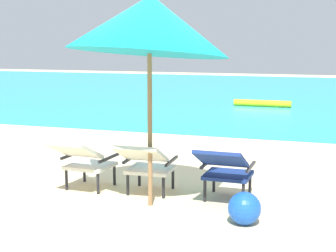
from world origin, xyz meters
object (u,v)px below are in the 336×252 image
(lounge_chair_left, at_px, (83,159))
(lounge_chair_right, at_px, (225,168))
(beach_umbrella_center, at_px, (149,24))
(beach_ball, at_px, (244,208))
(swim_buoy, at_px, (262,103))
(lounge_chair_center, at_px, (146,163))

(lounge_chair_left, xyz_separation_m, lounge_chair_right, (1.73, 0.10, 0.00))
(lounge_chair_left, height_order, beach_umbrella_center, beach_umbrella_center)
(beach_umbrella_center, relative_size, beach_ball, 7.15)
(swim_buoy, relative_size, lounge_chair_left, 1.77)
(swim_buoy, distance_m, beach_umbrella_center, 9.49)
(lounge_chair_left, bearing_deg, lounge_chair_center, 4.59)
(lounge_chair_right, bearing_deg, lounge_chair_left, -176.82)
(swim_buoy, height_order, lounge_chair_right, lounge_chair_right)
(lounge_chair_left, relative_size, lounge_chair_center, 1.00)
(lounge_chair_left, distance_m, beach_umbrella_center, 1.87)
(swim_buoy, bearing_deg, lounge_chair_center, -90.34)
(lounge_chair_center, bearing_deg, lounge_chair_left, -175.41)
(lounge_chair_left, relative_size, lounge_chair_right, 1.03)
(lounge_chair_left, bearing_deg, swim_buoy, 84.65)
(lounge_chair_center, bearing_deg, swim_buoy, 89.66)
(lounge_chair_left, height_order, lounge_chair_center, same)
(beach_ball, bearing_deg, swim_buoy, 97.24)
(lounge_chair_left, bearing_deg, beach_ball, -14.34)
(lounge_chair_right, bearing_deg, beach_umbrella_center, -155.38)
(lounge_chair_right, distance_m, beach_ball, 0.75)
(lounge_chair_left, relative_size, beach_ball, 2.72)
(beach_ball, bearing_deg, beach_umbrella_center, 166.05)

